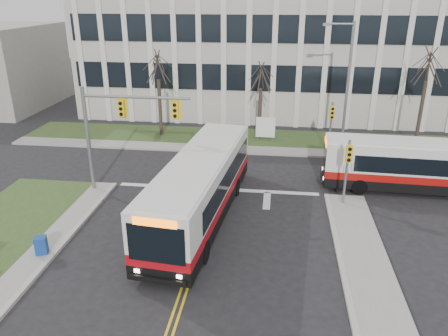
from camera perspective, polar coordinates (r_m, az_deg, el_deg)
ground at (r=19.18m, az=-4.33°, el=-13.02°), size 120.00×120.00×0.00m
sidewalk_cross at (r=32.50m, az=9.63°, el=2.05°), size 44.00×1.60×0.14m
building_lawn at (r=35.15m, az=9.48°, el=3.58°), size 44.00×5.00×0.12m
office_building at (r=45.67m, az=9.50°, el=15.45°), size 40.00×16.00×12.00m
mast_arm_signal at (r=25.16m, az=-14.10°, el=5.82°), size 6.11×0.38×6.20m
signal_pole_near at (r=24.14m, az=15.84°, el=0.55°), size 0.34×0.39×3.80m
signal_pole_far at (r=32.14m, az=13.83°, el=6.06°), size 0.34×0.39×3.80m
streetlight at (r=32.43m, az=15.60°, el=10.92°), size 2.15×0.25×9.20m
directory_sign at (r=34.31m, az=5.44°, el=5.28°), size 1.50×0.12×2.00m
tree_left at (r=35.07m, az=-8.64°, el=12.79°), size 1.80×1.80×7.70m
tree_mid at (r=34.14m, az=4.85°, el=11.63°), size 1.80×1.80×6.82m
tree_right at (r=35.39m, az=25.12°, el=11.74°), size 1.80×1.80×8.25m
bus_main at (r=22.33m, az=-3.07°, el=-2.76°), size 3.92×12.57×3.30m
bus_cross at (r=27.95m, az=24.38°, el=0.07°), size 11.20×2.92×2.96m
newspaper_box_blue at (r=21.33m, az=-22.75°, el=-9.44°), size 0.62×0.59×0.95m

